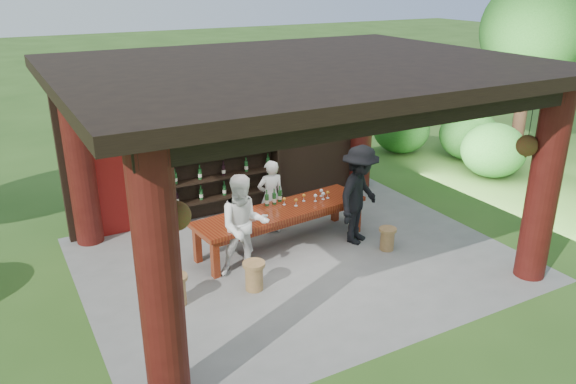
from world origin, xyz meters
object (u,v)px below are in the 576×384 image
napkin_basket (247,217)px  host (271,197)px  tasting_table (281,215)px  stool_near_left (254,275)px  guest_man (359,195)px  stool_far_left (176,289)px  wine_shelf (223,167)px  guest_woman (244,226)px  stool_near_right (387,238)px

napkin_basket → host: bearing=43.2°
tasting_table → stool_near_left: 1.67m
stool_near_left → napkin_basket: 1.20m
tasting_table → guest_man: bearing=-21.0°
stool_far_left → stool_near_left: bearing=-7.9°
wine_shelf → host: (0.49, -1.18, -0.35)m
stool_near_left → guest_woman: bearing=80.0°
stool_near_right → napkin_basket: napkin_basket is taller
guest_man → stool_far_left: bearing=157.9°
stool_far_left → wine_shelf: bearing=54.8°
wine_shelf → napkin_basket: size_ratio=9.47×
guest_man → guest_woman: bearing=152.6°
stool_far_left → host: size_ratio=0.34×
host → guest_man: (1.25, -1.19, 0.21)m
stool_far_left → guest_woman: guest_woman is taller
wine_shelf → tasting_table: 1.94m
stool_near_left → napkin_basket: size_ratio=1.86×
stool_near_left → stool_far_left: (-1.24, 0.17, 0.01)m
wine_shelf → guest_woman: bearing=-105.2°
stool_near_left → stool_near_right: size_ratio=1.12×
stool_near_left → napkin_basket: napkin_basket is taller
napkin_basket → tasting_table: bearing=12.7°
stool_near_left → tasting_table: bearing=46.0°
stool_near_left → stool_near_right: bearing=1.9°
wine_shelf → stool_near_left: (-0.76, -3.02, -0.83)m
stool_near_right → guest_woman: size_ratio=0.24×
stool_far_left → guest_woman: size_ratio=0.28×
host → wine_shelf: bearing=-61.1°
tasting_table → guest_woman: 1.22m
stool_near_left → napkin_basket: (0.35, 1.00, 0.56)m
wine_shelf → host: wine_shelf is taller
wine_shelf → stool_far_left: 3.58m
wine_shelf → guest_man: wine_shelf is taller
tasting_table → stool_far_left: size_ratio=6.93×
stool_near_right → host: (-1.52, 1.75, 0.51)m
stool_near_right → wine_shelf: bearing=124.4°
guest_man → stool_near_right: bearing=-93.0°
wine_shelf → guest_man: (1.73, -2.37, -0.14)m
guest_man → wine_shelf: bearing=96.8°
stool_near_left → guest_man: size_ratio=0.25×
stool_near_right → napkin_basket: 2.65m
host → guest_woman: 1.73m
stool_near_right → napkin_basket: (-2.42, 0.90, 0.59)m
stool_near_left → guest_man: bearing=14.5°
tasting_table → stool_far_left: bearing=-157.2°
tasting_table → napkin_basket: 0.82m
stool_near_right → stool_far_left: stool_far_left is taller
tasting_table → stool_near_left: bearing=-134.0°
wine_shelf → guest_man: size_ratio=1.29×
host → guest_man: size_ratio=0.78×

